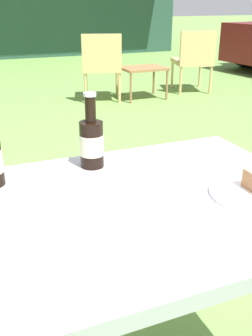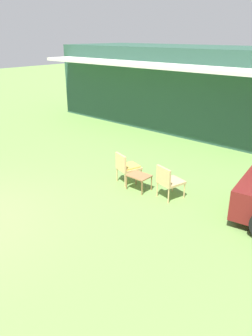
{
  "view_description": "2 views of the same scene",
  "coord_description": "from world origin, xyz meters",
  "px_view_note": "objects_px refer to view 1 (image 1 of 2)",
  "views": [
    {
      "loc": [
        -0.38,
        -0.82,
        1.2
      ],
      "look_at": [
        0.0,
        0.1,
        0.78
      ],
      "focal_mm": 42.0,
      "sensor_mm": 36.0,
      "label": 1
    },
    {
      "loc": [
        6.57,
        -2.04,
        3.73
      ],
      "look_at": [
        2.03,
        3.13,
        0.9
      ],
      "focal_mm": 35.0,
      "sensor_mm": 36.0,
      "label": 2
    }
  ],
  "objects_px": {
    "wicker_chair_cushioned": "(102,63)",
    "cola_bottle_near": "(92,142)",
    "wicker_chair_plain": "(194,58)",
    "garden_side_table": "(143,71)",
    "patio_table": "(140,222)"
  },
  "relations": [
    {
      "from": "wicker_chair_plain",
      "to": "cola_bottle_near",
      "type": "height_order",
      "value": "cola_bottle_near"
    },
    {
      "from": "garden_side_table",
      "to": "patio_table",
      "type": "xyz_separation_m",
      "value": [
        -1.81,
        -3.89,
        0.29
      ]
    },
    {
      "from": "wicker_chair_cushioned",
      "to": "patio_table",
      "type": "bearing_deg",
      "value": 89.83
    },
    {
      "from": "wicker_chair_cushioned",
      "to": "wicker_chair_plain",
      "type": "relative_size",
      "value": 1.0
    },
    {
      "from": "wicker_chair_cushioned",
      "to": "garden_side_table",
      "type": "relative_size",
      "value": 1.5
    },
    {
      "from": "garden_side_table",
      "to": "wicker_chair_plain",
      "type": "bearing_deg",
      "value": 7.57
    },
    {
      "from": "garden_side_table",
      "to": "wicker_chair_cushioned",
      "type": "bearing_deg",
      "value": 165.72
    },
    {
      "from": "wicker_chair_cushioned",
      "to": "patio_table",
      "type": "relative_size",
      "value": 0.86
    },
    {
      "from": "wicker_chair_cushioned",
      "to": "cola_bottle_near",
      "type": "relative_size",
      "value": 3.62
    },
    {
      "from": "garden_side_table",
      "to": "cola_bottle_near",
      "type": "relative_size",
      "value": 2.42
    },
    {
      "from": "wicker_chair_plain",
      "to": "patio_table",
      "type": "distance_m",
      "value": 4.79
    },
    {
      "from": "wicker_chair_cushioned",
      "to": "cola_bottle_near",
      "type": "height_order",
      "value": "cola_bottle_near"
    },
    {
      "from": "wicker_chair_cushioned",
      "to": "garden_side_table",
      "type": "bearing_deg",
      "value": -176.77
    },
    {
      "from": "garden_side_table",
      "to": "cola_bottle_near",
      "type": "distance_m",
      "value": 4.1
    },
    {
      "from": "patio_table",
      "to": "cola_bottle_near",
      "type": "xyz_separation_m",
      "value": [
        -0.05,
        0.26,
        0.15
      ]
    }
  ]
}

